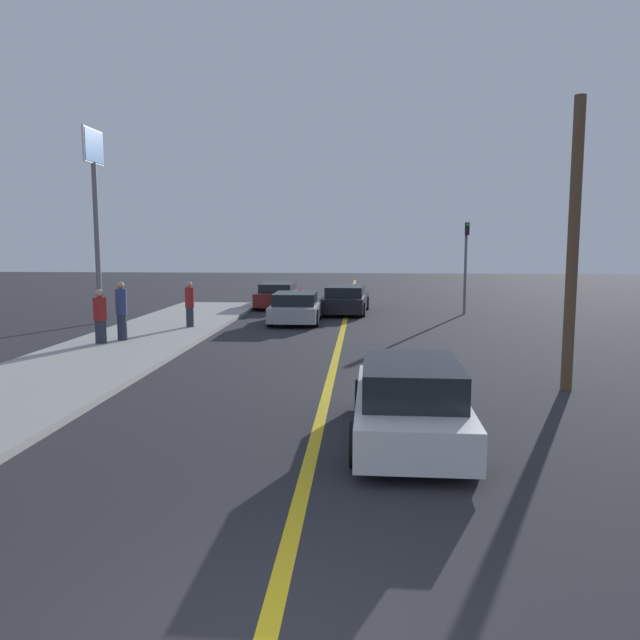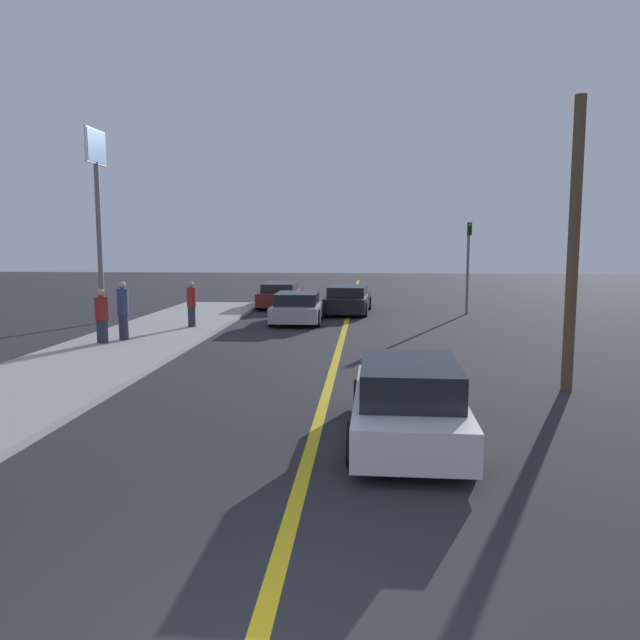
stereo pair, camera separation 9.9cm
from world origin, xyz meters
name	(u,v)px [view 1 (the left image)]	position (x,y,z in m)	size (l,w,h in m)	color
road_center_line	(342,331)	(0.00, 18.00, 0.00)	(0.20, 60.00, 0.01)	gold
sidewalk_left	(119,349)	(-6.44, 13.50, 0.07)	(3.97, 27.01, 0.14)	#9E9E99
car_near_right_lane	(410,402)	(1.53, 5.77, 0.64)	(1.89, 4.36, 1.32)	silver
car_ahead_center	(296,308)	(-1.93, 20.32, 0.60)	(2.00, 4.03, 1.21)	#9E9EA3
car_far_distant	(346,300)	(-0.06, 23.94, 0.61)	(2.16, 4.79, 1.24)	black
car_parked_left_lot	(279,295)	(-3.43, 26.20, 0.60)	(1.92, 4.58, 1.20)	maroon
pedestrian_near_curb	(100,316)	(-7.20, 14.06, 0.96)	(0.39, 0.39, 1.65)	#282D3D
pedestrian_mid_group	(121,311)	(-6.78, 14.68, 1.07)	(0.34, 0.34, 1.83)	#282D3D
pedestrian_far_standing	(190,304)	(-5.52, 17.86, 0.97)	(0.32, 0.32, 1.64)	#282D3D
traffic_light	(466,258)	(5.22, 23.79, 2.48)	(0.18, 0.40, 4.04)	slate
roadside_sign	(95,183)	(-9.67, 19.72, 5.44)	(0.20, 1.70, 7.50)	slate
utility_pole	(573,247)	(5.16, 9.45, 3.10)	(0.24, 0.24, 6.19)	brown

